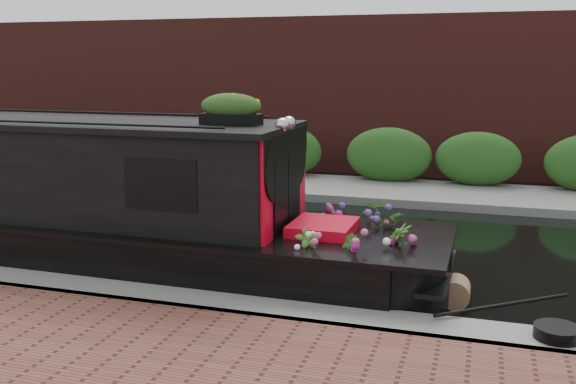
% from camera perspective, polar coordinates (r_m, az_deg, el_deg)
% --- Properties ---
extents(ground, '(80.00, 80.00, 0.00)m').
position_cam_1_polar(ground, '(10.88, -7.74, -3.79)').
color(ground, black).
rests_on(ground, ground).
extents(near_bank_coping, '(40.00, 0.60, 0.50)m').
position_cam_1_polar(near_bank_coping, '(8.16, -17.64, -9.49)').
color(near_bank_coping, slate).
rests_on(near_bank_coping, ground).
extents(far_bank_path, '(40.00, 2.40, 0.34)m').
position_cam_1_polar(far_bank_path, '(14.69, -0.86, 0.30)').
color(far_bank_path, slate).
rests_on(far_bank_path, ground).
extents(far_hedge, '(40.00, 1.10, 2.80)m').
position_cam_1_polar(far_hedge, '(15.54, 0.17, 0.92)').
color(far_hedge, '#24511B').
rests_on(far_hedge, ground).
extents(far_brick_wall, '(40.00, 1.00, 8.00)m').
position_cam_1_polar(far_brick_wall, '(17.53, 2.18, 2.12)').
color(far_brick_wall, '#511F1B').
rests_on(far_brick_wall, ground).
extents(narrowboat, '(11.44, 2.11, 2.68)m').
position_cam_1_polar(narrowboat, '(9.97, -22.27, -1.24)').
color(narrowboat, black).
rests_on(narrowboat, ground).
extents(rope_fender, '(0.34, 0.39, 0.34)m').
position_cam_1_polar(rope_fender, '(7.95, 14.65, -8.57)').
color(rope_fender, '#886347').
rests_on(rope_fender, ground).
extents(coiled_mooring_rope, '(0.44, 0.44, 0.12)m').
position_cam_1_polar(coiled_mooring_rope, '(6.78, 22.81, -11.43)').
color(coiled_mooring_rope, black).
rests_on(coiled_mooring_rope, near_bank_coping).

